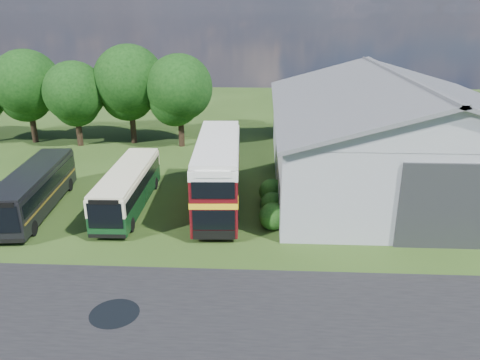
# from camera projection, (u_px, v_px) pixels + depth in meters

# --- Properties ---
(ground) EXTENTS (120.00, 120.00, 0.00)m
(ground) POSITION_uv_depth(u_px,v_px,m) (162.00, 278.00, 23.38)
(ground) COLOR #223912
(ground) RESTS_ON ground
(asphalt_road) EXTENTS (60.00, 8.00, 0.02)m
(asphalt_road) POSITION_uv_depth(u_px,v_px,m) (216.00, 317.00, 20.43)
(asphalt_road) COLOR black
(asphalt_road) RESTS_ON ground
(puddle) EXTENTS (2.20, 2.20, 0.01)m
(puddle) POSITION_uv_depth(u_px,v_px,m) (115.00, 314.00, 20.64)
(puddle) COLOR black
(puddle) RESTS_ON ground
(storage_shed) EXTENTS (18.80, 24.80, 8.15)m
(storage_shed) POSITION_uv_depth(u_px,v_px,m) (393.00, 125.00, 36.22)
(storage_shed) COLOR gray
(storage_shed) RESTS_ON ground
(tree_left_a) EXTENTS (6.46, 6.46, 9.12)m
(tree_left_a) POSITION_uv_depth(u_px,v_px,m) (27.00, 83.00, 45.17)
(tree_left_a) COLOR black
(tree_left_a) RESTS_ON ground
(tree_left_b) EXTENTS (5.78, 5.78, 8.16)m
(tree_left_b) POSITION_uv_depth(u_px,v_px,m) (74.00, 92.00, 44.21)
(tree_left_b) COLOR black
(tree_left_b) RESTS_ON ground
(tree_mid) EXTENTS (6.80, 6.80, 9.60)m
(tree_mid) POSITION_uv_depth(u_px,v_px,m) (129.00, 80.00, 44.87)
(tree_mid) COLOR black
(tree_mid) RESTS_ON ground
(tree_right_a) EXTENTS (6.26, 6.26, 8.83)m
(tree_right_a) POSITION_uv_depth(u_px,v_px,m) (179.00, 88.00, 43.87)
(tree_right_a) COLOR black
(tree_right_a) RESTS_ON ground
(shrub_front) EXTENTS (1.70, 1.70, 1.70)m
(shrub_front) POSITION_uv_depth(u_px,v_px,m) (272.00, 228.00, 28.74)
(shrub_front) COLOR #194714
(shrub_front) RESTS_ON ground
(shrub_mid) EXTENTS (1.60, 1.60, 1.60)m
(shrub_mid) POSITION_uv_depth(u_px,v_px,m) (272.00, 214.00, 30.62)
(shrub_mid) COLOR #194714
(shrub_mid) RESTS_ON ground
(shrub_back) EXTENTS (1.80, 1.80, 1.80)m
(shrub_back) POSITION_uv_depth(u_px,v_px,m) (272.00, 202.00, 32.49)
(shrub_back) COLOR #194714
(shrub_back) RESTS_ON ground
(bus_green_single) EXTENTS (2.49, 10.04, 2.76)m
(bus_green_single) POSITION_uv_depth(u_px,v_px,m) (128.00, 188.00, 31.11)
(bus_green_single) COLOR black
(bus_green_single) RESTS_ON ground
(bus_maroon_double) EXTENTS (3.30, 11.06, 4.70)m
(bus_maroon_double) POSITION_uv_depth(u_px,v_px,m) (218.00, 174.00, 31.03)
(bus_maroon_double) COLOR black
(bus_maroon_double) RESTS_ON ground
(bus_dark_single) EXTENTS (3.38, 10.51, 2.85)m
(bus_dark_single) POSITION_uv_depth(u_px,v_px,m) (35.00, 190.00, 30.63)
(bus_dark_single) COLOR black
(bus_dark_single) RESTS_ON ground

